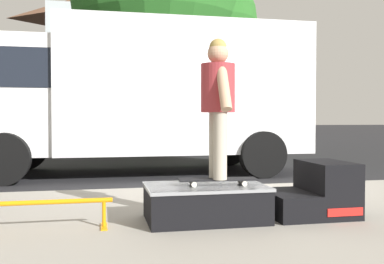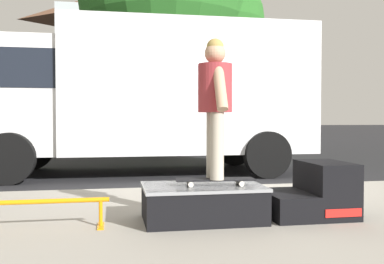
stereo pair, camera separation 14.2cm
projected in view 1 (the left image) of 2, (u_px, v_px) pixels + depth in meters
ground_plane at (225, 188)px, 7.22m from camera, size 140.00×140.00×0.00m
sidewalk_slab at (310, 228)px, 4.29m from camera, size 50.00×5.00×0.12m
skate_box at (206, 201)px, 4.36m from camera, size 1.19×0.75×0.35m
kicker_ramp at (315, 193)px, 4.60m from camera, size 0.87×0.73×0.56m
grind_rail at (39, 208)px, 3.97m from camera, size 1.31×0.28×0.28m
skateboard at (218, 180)px, 4.34m from camera, size 0.79×0.26×0.07m
skater_kid at (218, 97)px, 4.32m from camera, size 0.34×0.71×1.38m
box_truck at (134, 92)px, 9.06m from camera, size 6.91×2.63×3.05m
street_tree_main at (168, 5)px, 13.90m from camera, size 5.93×5.40×7.62m
house_behind at (146, 59)px, 22.44m from camera, size 9.54×8.23×8.40m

